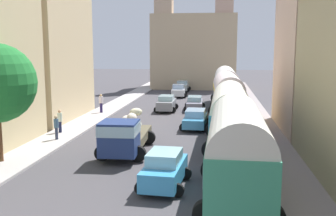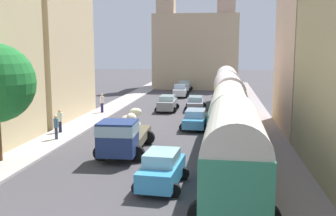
# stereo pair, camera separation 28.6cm
# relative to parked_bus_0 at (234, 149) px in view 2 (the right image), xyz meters

# --- Properties ---
(ground_plane) EXTENTS (154.00, 154.00, 0.00)m
(ground_plane) POSITION_rel_parked_bus_0_xyz_m (-4.60, 20.50, -2.25)
(ground_plane) COLOR #424044
(sidewalk_left) EXTENTS (2.50, 70.00, 0.14)m
(sidewalk_left) POSITION_rel_parked_bus_0_xyz_m (-11.85, 20.50, -2.18)
(sidewalk_left) COLOR #A8A2A0
(sidewalk_left) RESTS_ON ground
(sidewalk_right) EXTENTS (2.50, 70.00, 0.14)m
(sidewalk_right) POSITION_rel_parked_bus_0_xyz_m (2.65, 20.50, -2.18)
(sidewalk_right) COLOR gray
(sidewalk_right) RESTS_ON ground
(building_left_2) EXTENTS (6.00, 10.21, 12.74)m
(building_left_2) POSITION_rel_parked_bus_0_xyz_m (-15.83, 17.15, 4.15)
(building_left_2) COLOR #CEB588
(building_left_2) RESTS_ON ground
(building_right_2) EXTENTS (4.16, 9.47, 11.83)m
(building_right_2) POSITION_rel_parked_bus_0_xyz_m (5.98, 14.81, 3.66)
(building_right_2) COLOR beige
(building_right_2) RESTS_ON ground
(distant_church) EXTENTS (12.71, 6.58, 18.52)m
(distant_church) POSITION_rel_parked_bus_0_xyz_m (-4.60, 45.33, 4.23)
(distant_church) COLOR tan
(distant_church) RESTS_ON ground
(parked_bus_0) EXTENTS (3.30, 8.22, 4.05)m
(parked_bus_0) POSITION_rel_parked_bus_0_xyz_m (0.00, 0.00, 0.00)
(parked_bus_0) COLOR #38946F
(parked_bus_0) RESTS_ON ground
(parked_bus_1) EXTENTS (3.41, 8.56, 3.93)m
(parked_bus_1) POSITION_rel_parked_bus_0_xyz_m (0.00, 9.00, -0.10)
(parked_bus_1) COLOR teal
(parked_bus_1) RESTS_ON ground
(parked_bus_2) EXTENTS (3.40, 8.60, 4.10)m
(parked_bus_2) POSITION_rel_parked_bus_0_xyz_m (0.00, 18.00, 0.03)
(parked_bus_2) COLOR gold
(parked_bus_2) RESTS_ON ground
(parked_bus_3) EXTENTS (3.31, 9.87, 4.14)m
(parked_bus_3) POSITION_rel_parked_bus_0_xyz_m (0.00, 27.00, 0.05)
(parked_bus_3) COLOR #358F72
(parked_bus_3) RESTS_ON ground
(cargo_truck_0) EXTENTS (3.03, 6.74, 2.29)m
(cargo_truck_0) POSITION_rel_parked_bus_0_xyz_m (-6.19, 6.40, -1.03)
(cargo_truck_0) COLOR navy
(cargo_truck_0) RESTS_ON ground
(car_0) EXTENTS (2.18, 4.03, 1.56)m
(car_0) POSITION_rel_parked_bus_0_xyz_m (-5.89, 22.82, -1.46)
(car_0) COLOR gray
(car_0) RESTS_ON ground
(car_1) EXTENTS (2.30, 4.06, 1.63)m
(car_1) POSITION_rel_parked_bus_0_xyz_m (-5.84, 34.28, -1.44)
(car_1) COLOR silver
(car_1) RESTS_ON ground
(car_2) EXTENTS (2.27, 3.87, 1.53)m
(car_2) POSITION_rel_parked_bus_0_xyz_m (-5.92, 40.91, -1.47)
(car_2) COLOR silver
(car_2) RESTS_ON ground
(car_3) EXTENTS (2.32, 3.77, 1.66)m
(car_3) POSITION_rel_parked_bus_0_xyz_m (-3.16, 1.36, -1.43)
(car_3) COLOR #3A94CE
(car_3) RESTS_ON ground
(car_4) EXTENTS (2.32, 4.19, 1.48)m
(car_4) POSITION_rel_parked_bus_0_xyz_m (-2.54, 14.70, -1.50)
(car_4) COLOR #4392C5
(car_4) RESTS_ON ground
(car_5) EXTENTS (2.21, 4.44, 1.40)m
(car_5) POSITION_rel_parked_bus_0_xyz_m (-3.15, 23.84, -1.53)
(car_5) COLOR gray
(car_5) RESTS_ON ground
(pedestrian_0) EXTENTS (0.47, 0.47, 1.82)m
(pedestrian_0) POSITION_rel_parked_bus_0_xyz_m (-12.18, 11.25, -1.21)
(pedestrian_0) COLOR #1B203D
(pedestrian_0) RESTS_ON ground
(pedestrian_2) EXTENTS (0.37, 0.37, 1.77)m
(pedestrian_2) POSITION_rel_parked_bus_0_xyz_m (-11.57, 9.14, -1.22)
(pedestrian_2) COLOR #2D334B
(pedestrian_2) RESTS_ON ground
(pedestrian_3) EXTENTS (0.49, 0.49, 1.91)m
(pedestrian_3) POSITION_rel_parked_bus_0_xyz_m (-11.83, 20.32, -1.16)
(pedestrian_3) COLOR #251E4D
(pedestrian_3) RESTS_ON ground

